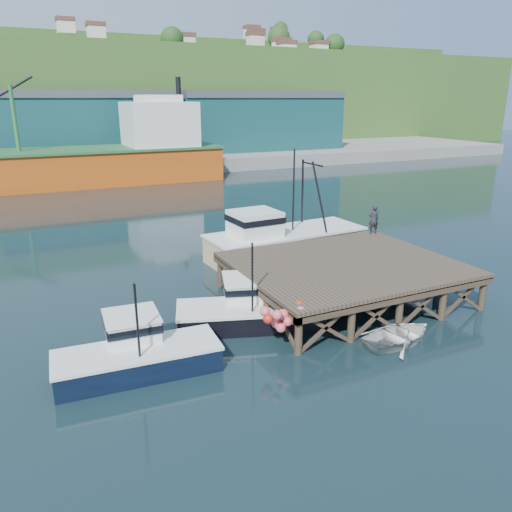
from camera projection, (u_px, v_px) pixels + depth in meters
ground at (257, 314)px, 26.50m from camera, size 300.00×300.00×0.00m
wharf at (346, 266)px, 28.01m from camera, size 12.00×10.00×2.62m
far_quay at (83, 158)px, 86.42m from camera, size 160.00×40.00×2.00m
warehouse_mid at (83, 127)px, 80.45m from camera, size 28.00×16.00×9.00m
warehouse_right at (251, 123)px, 92.77m from camera, size 30.00×16.00×9.00m
cargo_ship at (34, 161)px, 63.32m from camera, size 55.50×10.00×13.75m
hillside at (60, 98)px, 109.20m from camera, size 220.00×50.00×22.00m
boat_navy at (137, 351)px, 20.87m from camera, size 6.89×3.83×4.22m
boat_black at (250, 308)px, 25.24m from camera, size 7.83×6.49×4.55m
trawler at (283, 237)px, 35.36m from camera, size 11.70×4.78×7.68m
dinghy at (399, 335)px, 23.28m from camera, size 4.12×3.16×0.79m
dockworker at (374, 219)px, 33.82m from camera, size 0.81×0.63×1.98m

